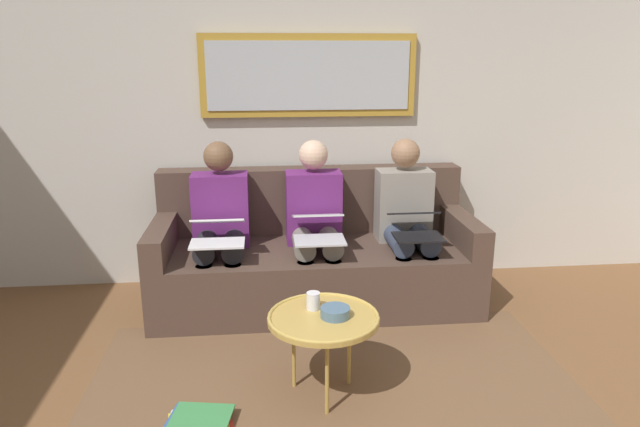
# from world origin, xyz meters

# --- Properties ---
(wall_rear) EXTENTS (6.00, 0.12, 2.60)m
(wall_rear) POSITION_xyz_m (0.00, -2.60, 1.30)
(wall_rear) COLOR beige
(wall_rear) RESTS_ON ground_plane
(area_rug) EXTENTS (2.60, 1.80, 0.01)m
(area_rug) POSITION_xyz_m (0.00, -0.85, 0.00)
(area_rug) COLOR brown
(area_rug) RESTS_ON ground_plane
(couch) EXTENTS (2.20, 0.90, 0.90)m
(couch) POSITION_xyz_m (0.00, -2.12, 0.31)
(couch) COLOR #4C382D
(couch) RESTS_ON ground_plane
(framed_mirror) EXTENTS (1.55, 0.05, 0.58)m
(framed_mirror) POSITION_xyz_m (0.00, -2.51, 1.55)
(framed_mirror) COLOR #B7892D
(coffee_table) EXTENTS (0.56, 0.56, 0.45)m
(coffee_table) POSITION_xyz_m (0.06, -0.90, 0.43)
(coffee_table) COLOR tan
(coffee_table) RESTS_ON ground_plane
(cup) EXTENTS (0.07, 0.07, 0.09)m
(cup) POSITION_xyz_m (0.11, -0.99, 0.49)
(cup) COLOR silver
(cup) RESTS_ON coffee_table
(bowl) EXTENTS (0.15, 0.15, 0.05)m
(bowl) POSITION_xyz_m (0.01, -0.89, 0.47)
(bowl) COLOR slate
(bowl) RESTS_ON coffee_table
(person_left) EXTENTS (0.38, 0.58, 1.14)m
(person_left) POSITION_xyz_m (-0.64, -2.05, 0.61)
(person_left) COLOR gray
(person_left) RESTS_ON couch
(laptop_black) EXTENTS (0.31, 0.37, 0.16)m
(laptop_black) POSITION_xyz_m (-0.64, -1.81, 0.63)
(laptop_black) COLOR black
(person_middle) EXTENTS (0.38, 0.58, 1.14)m
(person_middle) POSITION_xyz_m (0.00, -2.05, 0.61)
(person_middle) COLOR #66236B
(person_middle) RESTS_ON couch
(laptop_silver) EXTENTS (0.32, 0.38, 0.16)m
(laptop_silver) POSITION_xyz_m (0.00, -1.81, 0.63)
(laptop_silver) COLOR silver
(person_right) EXTENTS (0.38, 0.58, 1.14)m
(person_right) POSITION_xyz_m (0.64, -2.05, 0.61)
(person_right) COLOR #66236B
(person_right) RESTS_ON couch
(laptop_white) EXTENTS (0.34, 0.34, 0.15)m
(laptop_white) POSITION_xyz_m (0.64, -1.81, 0.62)
(laptop_white) COLOR white
(magazine_stack) EXTENTS (0.34, 0.27, 0.05)m
(magazine_stack) POSITION_xyz_m (0.68, -0.69, 0.03)
(magazine_stack) COLOR red
(magazine_stack) RESTS_ON ground_plane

